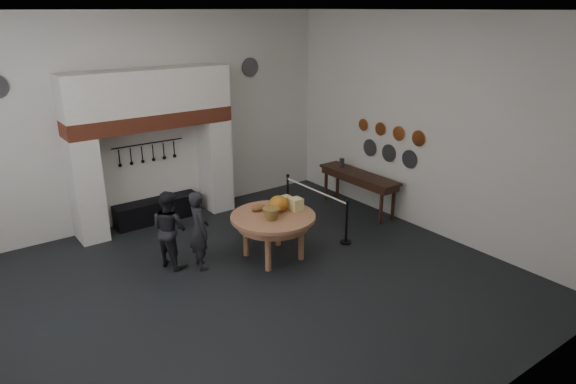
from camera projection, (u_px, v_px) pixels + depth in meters
floor at (246, 289)px, 8.77m from camera, size 9.00×8.00×0.02m
ceiling at (237, 10)px, 7.25m from camera, size 9.00×8.00×0.02m
wall_back at (144, 120)px, 11.04m from camera, size 9.00×0.02×4.50m
wall_front at (457, 257)px, 4.98m from camera, size 9.00×0.02×4.50m
wall_right at (429, 126)px, 10.52m from camera, size 0.02×8.00×4.50m
chimney_pier_left at (86, 189)px, 10.35m from camera, size 0.55×0.70×2.15m
chimney_pier_right at (215, 165)px, 12.00m from camera, size 0.55×0.70×2.15m
hearth_brick_band at (150, 120)px, 10.75m from camera, size 3.50×0.72×0.32m
chimney_hood at (148, 91)px, 10.55m from camera, size 3.50×0.70×0.90m
iron_range at (157, 210)px, 11.51m from camera, size 1.90×0.45×0.50m
utensil_rail at (148, 143)px, 11.15m from camera, size 1.60×0.02×0.02m
work_table at (273, 217)px, 9.61m from camera, size 1.80×1.80×0.07m
pumpkin at (279, 204)px, 9.73m from camera, size 0.36×0.36×0.31m
cheese_block_big at (296, 204)px, 9.80m from camera, size 0.22×0.22×0.24m
cheese_block_small at (286, 201)px, 10.02m from camera, size 0.18×0.18×0.20m
wicker_basket at (271, 214)px, 9.36m from camera, size 0.36×0.36×0.22m
bread_loaf at (258, 207)px, 9.79m from camera, size 0.31×0.18×0.13m
visitor_near at (199, 230)px, 9.28m from camera, size 0.44×0.59×1.48m
visitor_far at (170, 229)px, 9.36m from camera, size 0.75×0.84×1.45m
side_table at (359, 175)px, 11.94m from camera, size 0.55×2.20×0.06m
pewter_jug at (342, 163)px, 12.35m from camera, size 0.12×0.12×0.22m
copper_pan_a at (419, 138)px, 10.75m from camera, size 0.03×0.34×0.34m
copper_pan_b at (399, 133)px, 11.17m from camera, size 0.03×0.32×0.32m
copper_pan_c at (380, 129)px, 11.59m from camera, size 0.03×0.30×0.30m
copper_pan_d at (363, 125)px, 12.00m from camera, size 0.03×0.28×0.28m
pewter_plate_left at (409, 159)px, 11.07m from camera, size 0.03×0.40×0.40m
pewter_plate_mid at (389, 153)px, 11.53m from camera, size 0.03×0.40×0.40m
pewter_plate_right at (370, 148)px, 11.98m from camera, size 0.03×0.40×0.40m
pewter_plate_back_right at (250, 67)px, 12.19m from camera, size 0.44×0.03×0.44m
barrier_post_near at (347, 223)px, 10.34m from camera, size 0.05×0.05×0.90m
barrier_post_far at (288, 195)px, 11.86m from camera, size 0.05×0.05×0.90m
barrier_rope at (315, 190)px, 10.96m from camera, size 0.04×2.00×0.04m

